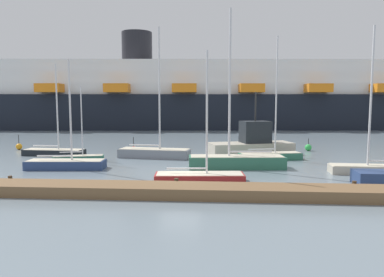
# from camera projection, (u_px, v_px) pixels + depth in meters

# --- Properties ---
(ground_plane) EXTENTS (600.00, 600.00, 0.00)m
(ground_plane) POSITION_uv_depth(u_px,v_px,m) (180.00, 183.00, 22.49)
(ground_plane) COLOR slate
(dock_pier) EXTENTS (24.63, 2.26, 0.74)m
(dock_pier) POSITION_uv_depth(u_px,v_px,m) (174.00, 191.00, 19.24)
(dock_pier) COLOR brown
(dock_pier) RESTS_ON ground_plane
(sailboat_0) EXTENTS (4.28, 2.13, 6.41)m
(sailboat_0) POSITION_uv_depth(u_px,v_px,m) (79.00, 158.00, 30.45)
(sailboat_0) COLOR #2D6B51
(sailboat_0) RESTS_ON ground_plane
(sailboat_1) EXTENTS (7.45, 2.44, 11.97)m
(sailboat_1) POSITION_uv_depth(u_px,v_px,m) (236.00, 160.00, 27.40)
(sailboat_1) COLOR #2D6B51
(sailboat_1) RESTS_ON ground_plane
(sailboat_2) EXTENTS (5.95, 2.05, 8.28)m
(sailboat_2) POSITION_uv_depth(u_px,v_px,m) (66.00, 163.00, 27.10)
(sailboat_2) COLOR navy
(sailboat_2) RESTS_ON ground_plane
(sailboat_3) EXTENTS (5.66, 2.58, 10.71)m
(sailboat_3) POSITION_uv_depth(u_px,v_px,m) (270.00, 154.00, 31.40)
(sailboat_3) COLOR #2D6B51
(sailboat_3) RESTS_ON ground_plane
(sailboat_4) EXTENTS (6.17, 1.77, 10.28)m
(sailboat_4) POSITION_uv_depth(u_px,v_px,m) (375.00, 167.00, 25.19)
(sailboat_4) COLOR #BCB29E
(sailboat_4) RESTS_ON ground_plane
(sailboat_5) EXTENTS (6.67, 2.74, 11.67)m
(sailboat_5) POSITION_uv_depth(u_px,v_px,m) (155.00, 152.00, 32.54)
(sailboat_5) COLOR gray
(sailboat_5) RESTS_ON ground_plane
(sailboat_6) EXTENTS (5.85, 1.99, 8.63)m
(sailboat_6) POSITION_uv_depth(u_px,v_px,m) (54.00, 151.00, 33.97)
(sailboat_6) COLOR black
(sailboat_6) RESTS_ON ground_plane
(sailboat_7) EXTENTS (5.75, 2.13, 8.22)m
(sailboat_7) POSITION_uv_depth(u_px,v_px,m) (200.00, 176.00, 22.62)
(sailboat_7) COLOR maroon
(sailboat_7) RESTS_ON ground_plane
(fishing_boat_1) EXTENTS (8.49, 4.86, 6.04)m
(fishing_boat_1) POSITION_uv_depth(u_px,v_px,m) (252.00, 143.00, 34.79)
(fishing_boat_1) COLOR #BCB29E
(fishing_boat_1) RESTS_ON ground_plane
(channel_buoy_0) EXTENTS (0.73, 0.73, 1.63)m
(channel_buoy_0) POSITION_uv_depth(u_px,v_px,m) (134.00, 150.00, 35.12)
(channel_buoy_0) COLOR red
(channel_buoy_0) RESTS_ON ground_plane
(channel_buoy_1) EXTENTS (0.65, 0.65, 1.62)m
(channel_buoy_1) POSITION_uv_depth(u_px,v_px,m) (19.00, 146.00, 38.22)
(channel_buoy_1) COLOR orange
(channel_buoy_1) RESTS_ON ground_plane
(channel_buoy_2) EXTENTS (0.69, 0.69, 1.31)m
(channel_buoy_2) POSITION_uv_depth(u_px,v_px,m) (308.00, 147.00, 37.24)
(channel_buoy_2) COLOR green
(channel_buoy_2) RESTS_ON ground_plane
(cruise_ship) EXTENTS (118.74, 25.92, 18.73)m
(cruise_ship) POSITION_uv_depth(u_px,v_px,m) (243.00, 98.00, 71.38)
(cruise_ship) COLOR black
(cruise_ship) RESTS_ON ground_plane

